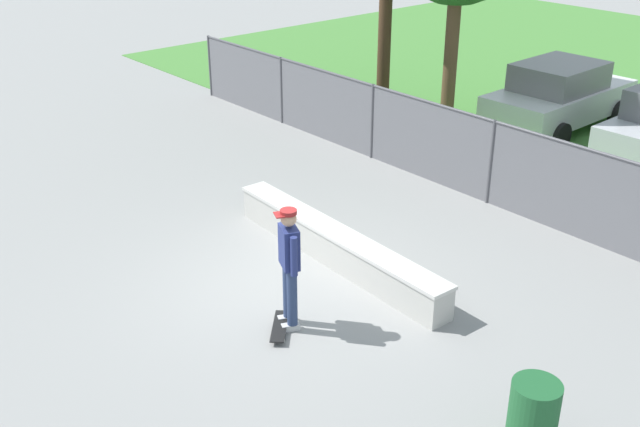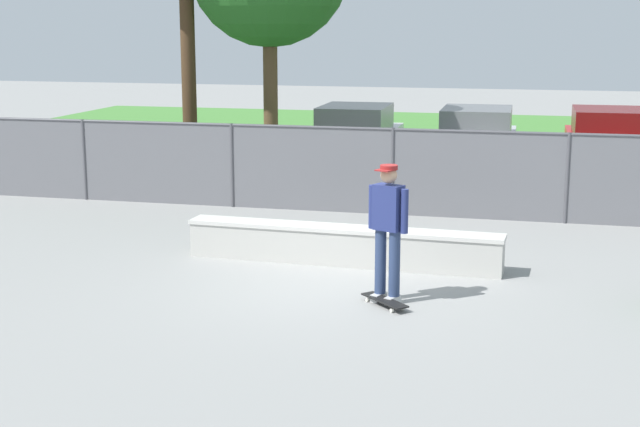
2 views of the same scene
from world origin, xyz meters
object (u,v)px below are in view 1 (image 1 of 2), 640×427
object	(u,v)px
skateboard	(280,326)
trash_bin	(533,418)
concrete_ledge	(336,246)
skateboarder	(289,263)
car_white	(559,95)

from	to	relation	value
skateboard	trash_bin	distance (m)	3.81
concrete_ledge	skateboarder	bearing A→B (deg)	-60.53
concrete_ledge	car_white	world-z (taller)	car_white
concrete_ledge	skateboarder	size ratio (longest dim) A/B	2.68
concrete_ledge	skateboard	size ratio (longest dim) A/B	6.90
car_white	trash_bin	xyz separation A→B (m)	(6.32, -10.01, -0.38)
concrete_ledge	car_white	bearing A→B (deg)	100.31
skateboarder	skateboard	world-z (taller)	skateboarder
skateboard	car_white	bearing A→B (deg)	103.61
skateboard	car_white	size ratio (longest dim) A/B	0.17
skateboard	concrete_ledge	bearing A→B (deg)	117.02
skateboarder	car_white	size ratio (longest dim) A/B	0.43
car_white	trash_bin	size ratio (longest dim) A/B	4.65
concrete_ledge	car_white	distance (m)	8.89
skateboard	car_white	xyz separation A→B (m)	(-2.59, 10.69, 0.77)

